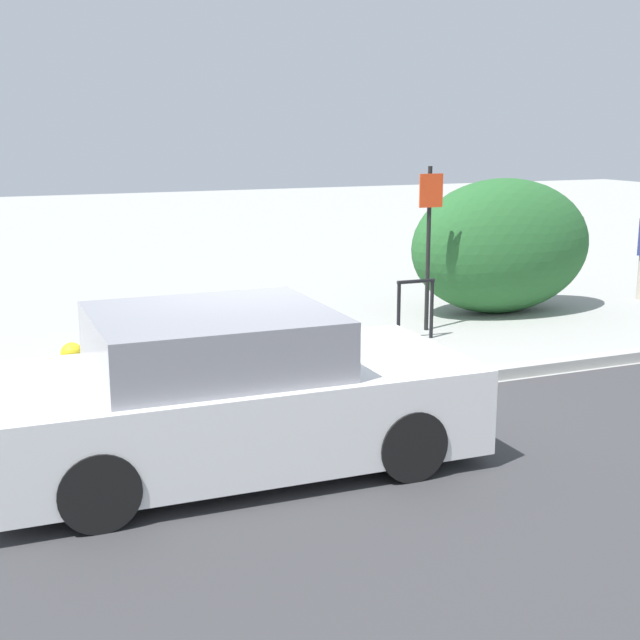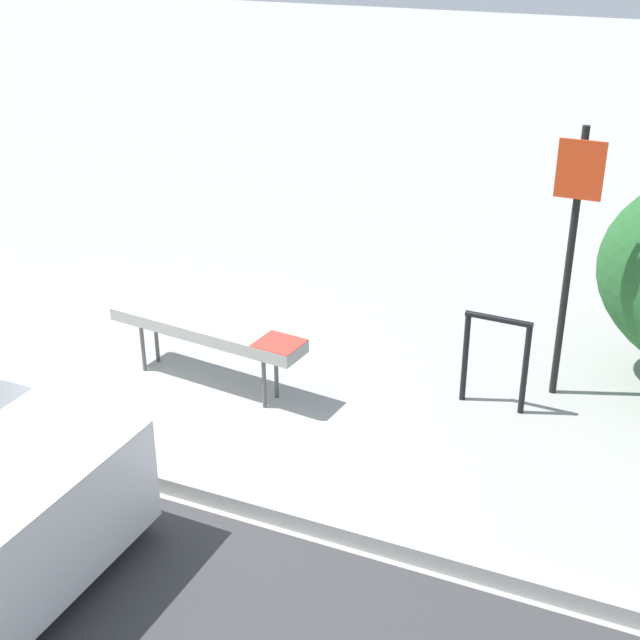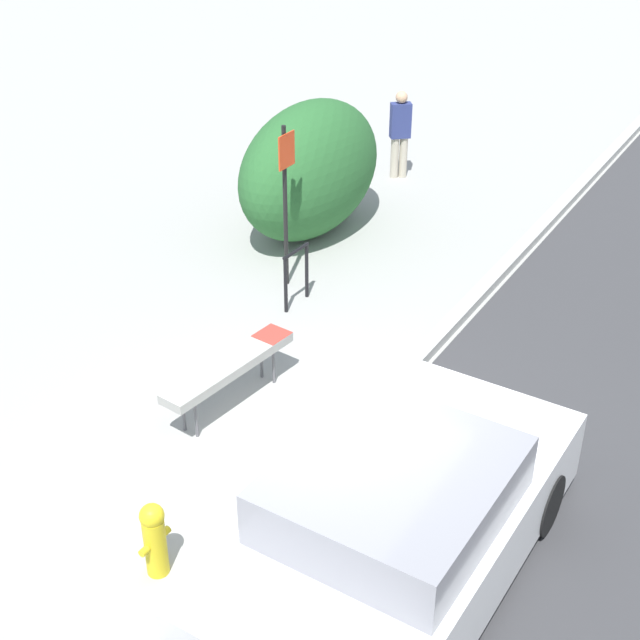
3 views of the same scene
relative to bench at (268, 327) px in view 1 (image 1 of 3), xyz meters
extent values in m
plane|color=#9E9E99|center=(-0.54, -1.43, -0.51)|extent=(60.00, 60.00, 0.00)
cube|color=#A8A8A3|center=(-0.54, -1.43, -0.45)|extent=(60.00, 0.20, 0.13)
cylinder|color=#515156|center=(-0.66, -0.02, -0.28)|extent=(0.04, 0.04, 0.47)
cylinder|color=#515156|center=(0.62, -0.16, -0.28)|extent=(0.04, 0.04, 0.47)
cylinder|color=#515156|center=(-0.64, 0.16, -0.28)|extent=(0.04, 0.04, 0.47)
cylinder|color=#515156|center=(0.64, 0.03, -0.28)|extent=(0.04, 0.04, 0.47)
cube|color=#999993|center=(-0.01, 0.00, 0.01)|extent=(1.86, 0.53, 0.11)
cube|color=red|center=(0.72, -0.08, 0.07)|extent=(0.39, 0.37, 0.01)
cylinder|color=black|center=(2.09, 0.63, -0.11)|extent=(0.05, 0.05, 0.80)
cylinder|color=black|center=(2.59, 0.62, -0.11)|extent=(0.05, 0.05, 0.80)
cylinder|color=black|center=(2.34, 0.62, 0.29)|extent=(0.55, 0.07, 0.05)
cylinder|color=black|center=(2.77, 1.06, 0.64)|extent=(0.06, 0.06, 2.30)
cube|color=red|center=(2.77, 1.02, 1.46)|extent=(0.36, 0.02, 0.46)
cylinder|color=gold|center=(-2.38, -0.93, -0.21)|extent=(0.20, 0.20, 0.60)
sphere|color=gold|center=(-2.38, -0.93, 0.14)|extent=(0.22, 0.22, 0.22)
cylinder|color=gold|center=(-2.52, -0.93, -0.15)|extent=(0.08, 0.07, 0.07)
cylinder|color=gold|center=(-2.24, -0.93, -0.15)|extent=(0.08, 0.07, 0.07)
ellipsoid|color=#28602D|center=(4.44, 1.70, 0.52)|extent=(3.04, 1.63, 2.07)
cylinder|color=black|center=(-0.05, -1.92, -0.21)|extent=(0.60, 0.19, 0.60)
cylinder|color=black|center=(-0.08, -3.66, -0.21)|extent=(0.60, 0.19, 0.60)
cylinder|color=black|center=(-2.54, -1.87, -0.21)|extent=(0.60, 0.19, 0.60)
cylinder|color=black|center=(-2.58, -3.60, -0.21)|extent=(0.60, 0.19, 0.60)
cube|color=white|center=(-1.31, -2.76, -0.01)|extent=(4.07, 1.96, 0.73)
cube|color=gray|center=(-1.47, -2.76, 0.59)|extent=(1.97, 1.73, 0.51)
camera|label=1|loc=(-3.46, -9.68, 2.34)|focal=50.00mm
camera|label=2|loc=(3.62, -5.83, 3.33)|focal=50.00mm
camera|label=3|loc=(-6.50, -5.11, 5.43)|focal=50.00mm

